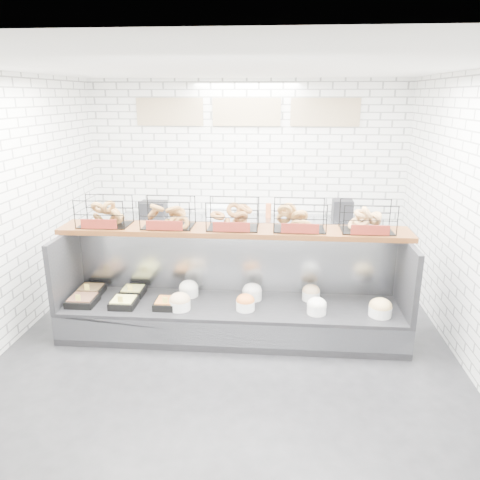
{
  "coord_description": "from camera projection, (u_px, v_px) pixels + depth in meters",
  "views": [
    {
      "loc": [
        0.51,
        -4.72,
        2.74
      ],
      "look_at": [
        0.09,
        0.45,
        1.14
      ],
      "focal_mm": 35.0,
      "sensor_mm": 36.0,
      "label": 1
    }
  ],
  "objects": [
    {
      "name": "display_case",
      "position": [
        231.0,
        307.0,
        5.57
      ],
      "size": [
        4.0,
        0.9,
        1.2
      ],
      "color": "black",
      "rests_on": "ground"
    },
    {
      "name": "room_shell",
      "position": [
        234.0,
        159.0,
        5.3
      ],
      "size": [
        5.02,
        5.51,
        3.01
      ],
      "color": "white",
      "rests_on": "ground"
    },
    {
      "name": "prep_counter",
      "position": [
        245.0,
        243.0,
        7.51
      ],
      "size": [
        4.0,
        0.6,
        1.2
      ],
      "color": "#93969B",
      "rests_on": "ground"
    },
    {
      "name": "ground",
      "position": [
        229.0,
        346.0,
        5.34
      ],
      "size": [
        5.5,
        5.5,
        0.0
      ],
      "primitive_type": "plane",
      "color": "black",
      "rests_on": "ground"
    },
    {
      "name": "bagel_shelf",
      "position": [
        233.0,
        218.0,
        5.42
      ],
      "size": [
        4.1,
        0.5,
        0.4
      ],
      "color": "#46230F",
      "rests_on": "display_case"
    }
  ]
}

